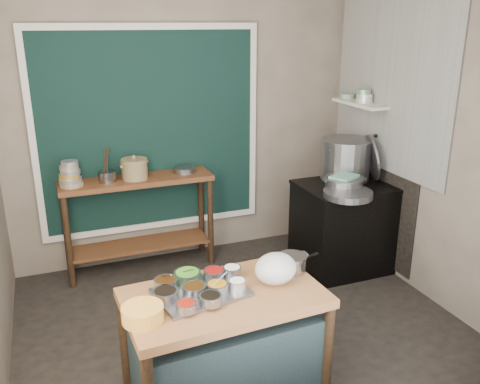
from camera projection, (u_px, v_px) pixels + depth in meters
name	position (u px, v px, depth m)	size (l,w,h in m)	color
floor	(238.00, 323.00, 4.23)	(3.50, 3.00, 0.02)	#28231F
back_wall	(184.00, 123.00, 5.11)	(3.50, 0.02, 2.80)	gray
right_wall	(428.00, 140.00, 4.39)	(0.02, 3.00, 2.80)	gray
curtain_panel	(151.00, 131.00, 4.97)	(2.10, 0.02, 1.90)	black
curtain_frame	(151.00, 132.00, 4.96)	(2.22, 0.03, 2.02)	beige
tile_panel	(390.00, 81.00, 4.72)	(0.02, 1.70, 1.70)	#B2B2AA
soot_patch	(374.00, 194.00, 5.18)	(0.01, 1.30, 1.30)	black
wall_shelf	(360.00, 104.00, 5.03)	(0.22, 0.70, 0.03)	beige
prep_table	(225.00, 344.00, 3.31)	(1.25, 0.72, 0.75)	brown
back_counter	(140.00, 224.00, 5.01)	(1.45, 0.40, 0.95)	brown
stove_block	(345.00, 228.00, 5.04)	(0.90, 0.68, 0.85)	black
stove_top	(348.00, 186.00, 4.90)	(0.92, 0.69, 0.03)	black
condiment_tray	(201.00, 292.00, 3.19)	(0.55, 0.39, 0.02)	gray
condiment_bowls	(196.00, 286.00, 3.18)	(0.63, 0.48, 0.07)	silver
yellow_basin	(143.00, 314.00, 2.89)	(0.24, 0.24, 0.09)	gold
saucepan	(292.00, 263.00, 3.47)	(0.21, 0.21, 0.12)	gray
plastic_bag_a	(276.00, 269.00, 3.29)	(0.28, 0.24, 0.21)	white
plastic_bag_b	(278.00, 271.00, 3.32)	(0.20, 0.17, 0.15)	white
bowl_stack	(70.00, 175.00, 4.59)	(0.21, 0.21, 0.24)	tan
utensil_cup	(107.00, 177.00, 4.73)	(0.17, 0.17, 0.10)	gray
ceramic_crock	(135.00, 170.00, 4.81)	(0.26, 0.26, 0.18)	olive
wide_bowl	(184.00, 170.00, 5.03)	(0.21, 0.21, 0.05)	gray
stock_pot	(346.00, 159.00, 5.01)	(0.52, 0.52, 0.40)	gray
pot_lid	(372.00, 158.00, 4.98)	(0.46, 0.46, 0.02)	gray
steamer	(344.00, 184.00, 4.72)	(0.38, 0.38, 0.12)	gray
green_cloth	(344.00, 176.00, 4.70)	(0.25, 0.19, 0.02)	#65AB9B
shallow_pan	(348.00, 194.00, 4.54)	(0.44, 0.44, 0.06)	gray
shelf_bowl_stack	(364.00, 97.00, 4.95)	(0.16, 0.16, 0.13)	silver
shelf_bowl_green	(347.00, 96.00, 5.22)	(0.14, 0.14, 0.05)	gray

